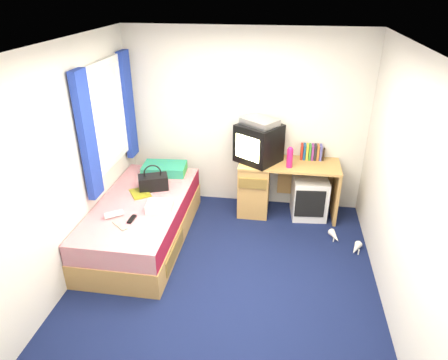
# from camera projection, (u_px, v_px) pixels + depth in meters

# --- Properties ---
(ground) EXTENTS (3.40, 3.40, 0.00)m
(ground) POSITION_uv_depth(u_px,v_px,m) (226.00, 275.00, 4.35)
(ground) COLOR #0C1438
(ground) RESTS_ON ground
(room_shell) EXTENTS (3.40, 3.40, 3.40)m
(room_shell) POSITION_uv_depth(u_px,v_px,m) (226.00, 152.00, 3.70)
(room_shell) COLOR white
(room_shell) RESTS_ON ground
(bed) EXTENTS (1.01, 2.00, 0.54)m
(bed) POSITION_uv_depth(u_px,v_px,m) (143.00, 220.00, 4.84)
(bed) COLOR tan
(bed) RESTS_ON ground
(pillow) EXTENTS (0.60, 0.41, 0.12)m
(pillow) POSITION_uv_depth(u_px,v_px,m) (165.00, 169.00, 5.38)
(pillow) COLOR #177399
(pillow) RESTS_ON bed
(desk) EXTENTS (1.30, 0.55, 0.75)m
(desk) POSITION_uv_depth(u_px,v_px,m) (267.00, 184.00, 5.39)
(desk) COLOR tan
(desk) RESTS_ON ground
(storage_cube) EXTENTS (0.48, 0.48, 0.56)m
(storage_cube) POSITION_uv_depth(u_px,v_px,m) (309.00, 197.00, 5.35)
(storage_cube) COLOR silver
(storage_cube) RESTS_ON ground
(crt_tv) EXTENTS (0.66, 0.65, 0.49)m
(crt_tv) POSITION_uv_depth(u_px,v_px,m) (259.00, 143.00, 5.15)
(crt_tv) COLOR black
(crt_tv) RESTS_ON desk
(vcr) EXTENTS (0.53, 0.51, 0.08)m
(vcr) POSITION_uv_depth(u_px,v_px,m) (260.00, 122.00, 5.02)
(vcr) COLOR #B2B3B5
(vcr) RESTS_ON crt_tv
(book_row) EXTENTS (0.27, 0.13, 0.20)m
(book_row) POSITION_uv_depth(u_px,v_px,m) (311.00, 152.00, 5.26)
(book_row) COLOR maroon
(book_row) RESTS_ON desk
(picture_frame) EXTENTS (0.03, 0.12, 0.14)m
(picture_frame) POSITION_uv_depth(u_px,v_px,m) (324.00, 154.00, 5.27)
(picture_frame) COLOR black
(picture_frame) RESTS_ON desk
(pink_water_bottle) EXTENTS (0.08, 0.08, 0.24)m
(pink_water_bottle) POSITION_uv_depth(u_px,v_px,m) (290.00, 158.00, 5.02)
(pink_water_bottle) COLOR #CE1D68
(pink_water_bottle) RESTS_ON desk
(aerosol_can) EXTENTS (0.06, 0.06, 0.20)m
(aerosol_can) POSITION_uv_depth(u_px,v_px,m) (279.00, 154.00, 5.21)
(aerosol_can) COLOR silver
(aerosol_can) RESTS_ON desk
(handbag) EXTENTS (0.41, 0.32, 0.33)m
(handbag) POSITION_uv_depth(u_px,v_px,m) (153.00, 182.00, 4.95)
(handbag) COLOR black
(handbag) RESTS_ON bed
(towel) EXTENTS (0.31, 0.27, 0.10)m
(towel) POSITION_uv_depth(u_px,v_px,m) (160.00, 207.00, 4.51)
(towel) COLOR silver
(towel) RESTS_ON bed
(magazine) EXTENTS (0.33, 0.35, 0.01)m
(magazine) POSITION_uv_depth(u_px,v_px,m) (140.00, 193.00, 4.88)
(magazine) COLOR yellow
(magazine) RESTS_ON bed
(water_bottle) EXTENTS (0.20, 0.17, 0.07)m
(water_bottle) POSITION_uv_depth(u_px,v_px,m) (114.00, 214.00, 4.38)
(water_bottle) COLOR silver
(water_bottle) RESTS_ON bed
(colour_swatch_fan) EXTENTS (0.21, 0.19, 0.01)m
(colour_swatch_fan) POSITION_uv_depth(u_px,v_px,m) (120.00, 226.00, 4.24)
(colour_swatch_fan) COLOR orange
(colour_swatch_fan) RESTS_ON bed
(remote_control) EXTENTS (0.06, 0.16, 0.02)m
(remote_control) POSITION_uv_depth(u_px,v_px,m) (132.00, 219.00, 4.34)
(remote_control) COLOR black
(remote_control) RESTS_ON bed
(window_assembly) EXTENTS (0.11, 1.42, 1.40)m
(window_assembly) POSITION_uv_depth(u_px,v_px,m) (108.00, 118.00, 4.72)
(window_assembly) COLOR silver
(window_assembly) RESTS_ON room_shell
(white_heels) EXTENTS (0.39, 0.46, 0.09)m
(white_heels) POSITION_uv_depth(u_px,v_px,m) (345.00, 242.00, 4.82)
(white_heels) COLOR silver
(white_heels) RESTS_ON ground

